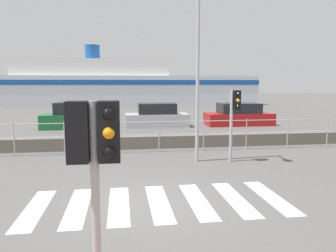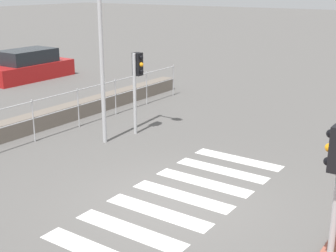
% 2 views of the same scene
% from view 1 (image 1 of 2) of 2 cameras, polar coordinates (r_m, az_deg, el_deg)
% --- Properties ---
extents(ground_plane, '(160.00, 160.00, 0.00)m').
position_cam_1_polar(ground_plane, '(7.65, -3.56, -13.29)').
color(ground_plane, '#565451').
extents(crosswalk, '(5.85, 2.40, 0.01)m').
position_cam_1_polar(crosswalk, '(7.67, -1.61, -13.18)').
color(crosswalk, silver).
rests_on(crosswalk, ground_plane).
extents(seawall, '(18.10, 0.55, 0.52)m').
position_cam_1_polar(seawall, '(13.79, -5.75, -2.81)').
color(seawall, '#6B6056').
rests_on(seawall, ground_plane).
extents(harbor_fence, '(16.33, 0.04, 1.27)m').
position_cam_1_polar(harbor_fence, '(12.84, -5.61, -1.01)').
color(harbor_fence, '#B2B2B5').
rests_on(harbor_fence, ground_plane).
extents(traffic_light_near, '(0.58, 0.41, 2.51)m').
position_cam_1_polar(traffic_light_near, '(3.75, -12.75, -3.96)').
color(traffic_light_near, '#B2B2B5').
rests_on(traffic_light_near, ground_plane).
extents(traffic_light_far, '(0.34, 0.32, 2.47)m').
position_cam_1_polar(traffic_light_far, '(11.44, 11.53, 2.84)').
color(traffic_light_far, '#B2B2B5').
rests_on(traffic_light_far, ground_plane).
extents(streetlamp, '(0.32, 1.01, 6.95)m').
position_cam_1_polar(streetlamp, '(11.23, 5.45, 15.17)').
color(streetlamp, '#B2B2B5').
rests_on(streetlamp, ground_plane).
extents(ferry_boat, '(32.88, 6.66, 7.40)m').
position_cam_1_polar(ferry_boat, '(42.20, -8.58, 6.92)').
color(ferry_boat, silver).
rests_on(ferry_boat, ground_plane).
extents(parked_car_green, '(4.04, 1.80, 1.57)m').
position_cam_1_polar(parked_car_green, '(20.66, -15.71, 1.50)').
color(parked_car_green, '#1E6633').
rests_on(parked_car_green, ground_plane).
extents(parked_car_silver, '(3.90, 1.70, 1.47)m').
position_cam_1_polar(parked_car_silver, '(20.61, -1.94, 1.64)').
color(parked_car_silver, '#BCBCC1').
rests_on(parked_car_silver, ground_plane).
extents(parked_car_red, '(4.32, 1.85, 1.43)m').
position_cam_1_polar(parked_car_red, '(21.85, 12.19, 1.77)').
color(parked_car_red, '#B21919').
rests_on(parked_car_red, ground_plane).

